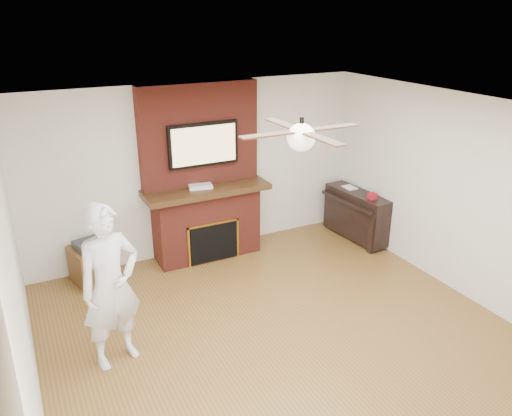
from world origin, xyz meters
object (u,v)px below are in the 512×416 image
side_table (93,262)px  piano (357,214)px  person (111,286)px  fireplace (204,191)px

side_table → piano: 3.98m
person → side_table: person is taller
fireplace → side_table: fireplace is taller
piano → fireplace: bearing=161.5°
fireplace → person: size_ratio=1.44×
fireplace → person: (-1.72, -1.86, -0.13)m
fireplace → side_table: size_ratio=4.05×
side_table → piano: (3.95, -0.51, 0.15)m
side_table → fireplace: bearing=-11.5°
fireplace → piano: 2.45m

